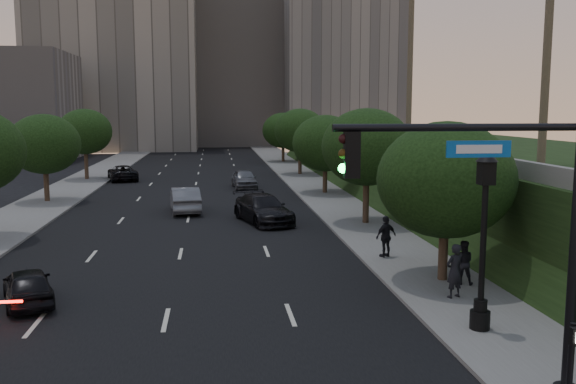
{
  "coord_description": "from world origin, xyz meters",
  "views": [
    {
      "loc": [
        1.59,
        -13.96,
        6.68
      ],
      "look_at": [
        4.34,
        8.41,
        3.6
      ],
      "focal_mm": 38.0,
      "sensor_mm": 36.0,
      "label": 1
    }
  ],
  "objects": [
    {
      "name": "office_block_mid",
      "position": [
        6.0,
        102.0,
        13.0
      ],
      "size": [
        22.0,
        18.0,
        26.0
      ],
      "primitive_type": "cube",
      "color": "#9D9790",
      "rests_on": "ground"
    },
    {
      "name": "sedan_far_right",
      "position": [
        4.16,
        37.52,
        0.8
      ],
      "size": [
        2.26,
        4.84,
        1.6
      ],
      "primitive_type": "imported",
      "rotation": [
        0.0,
        0.0,
        0.08
      ],
      "color": "#5C5F64",
      "rests_on": "ground"
    },
    {
      "name": "sidewalk_right",
      "position": [
        10.25,
        30.0,
        0.07
      ],
      "size": [
        4.5,
        140.0,
        0.15
      ],
      "primitive_type": "cube",
      "color": "slate",
      "rests_on": "ground"
    },
    {
      "name": "tree_right_a",
      "position": [
        10.3,
        8.0,
        4.02
      ],
      "size": [
        5.2,
        5.2,
        6.24
      ],
      "color": "#38281C",
      "rests_on": "ground"
    },
    {
      "name": "parapet_wall",
      "position": [
        13.5,
        28.0,
        4.35
      ],
      "size": [
        0.35,
        90.0,
        0.7
      ],
      "primitive_type": "cube",
      "color": "slate",
      "rests_on": "embankment"
    },
    {
      "name": "tree_right_e",
      "position": [
        10.3,
        62.0,
        4.02
      ],
      "size": [
        5.2,
        5.2,
        6.24
      ],
      "color": "#38281C",
      "rests_on": "ground"
    },
    {
      "name": "tree_left_d",
      "position": [
        -10.3,
        45.0,
        4.58
      ],
      "size": [
        5.0,
        5.0,
        6.71
      ],
      "color": "#38281C",
      "rests_on": "ground"
    },
    {
      "name": "office_block_right",
      "position": [
        24.0,
        96.0,
        18.0
      ],
      "size": [
        20.0,
        22.0,
        36.0
      ],
      "primitive_type": "cube",
      "color": "gray",
      "rests_on": "ground"
    },
    {
      "name": "street_lamp",
      "position": [
        9.42,
        2.72,
        2.63
      ],
      "size": [
        0.64,
        0.64,
        5.62
      ],
      "color": "black",
      "rests_on": "ground"
    },
    {
      "name": "tree_right_b",
      "position": [
        10.3,
        20.0,
        4.52
      ],
      "size": [
        5.2,
        5.2,
        6.74
      ],
      "color": "#38281C",
      "rests_on": "ground"
    },
    {
      "name": "tree_right_c",
      "position": [
        10.3,
        33.0,
        4.02
      ],
      "size": [
        5.2,
        5.2,
        6.24
      ],
      "color": "#38281C",
      "rests_on": "ground"
    },
    {
      "name": "sedan_near_left",
      "position": [
        -4.82,
        7.29,
        0.64
      ],
      "size": [
        2.72,
        4.07,
        1.29
      ],
      "primitive_type": "imported",
      "rotation": [
        0.0,
        0.0,
        3.49
      ],
      "color": "black",
      "rests_on": "ground"
    },
    {
      "name": "office_block_left",
      "position": [
        -14.0,
        92.0,
        16.0
      ],
      "size": [
        26.0,
        20.0,
        32.0
      ],
      "primitive_type": "cube",
      "color": "gray",
      "rests_on": "ground"
    },
    {
      "name": "sidewalk_left",
      "position": [
        -10.25,
        30.0,
        0.07
      ],
      "size": [
        4.5,
        140.0,
        0.15
      ],
      "primitive_type": "cube",
      "color": "slate",
      "rests_on": "ground"
    },
    {
      "name": "sedan_far_left",
      "position": [
        -6.93,
        44.47,
        0.72
      ],
      "size": [
        3.61,
        5.64,
        1.45
      ],
      "primitive_type": "imported",
      "rotation": [
        0.0,
        0.0,
        3.39
      ],
      "color": "black",
      "rests_on": "ground"
    },
    {
      "name": "pedestrian_c",
      "position": [
        9.14,
        11.78,
        1.07
      ],
      "size": [
        1.17,
        0.86,
        1.85
      ],
      "primitive_type": "imported",
      "rotation": [
        0.0,
        0.0,
        3.57
      ],
      "color": "black",
      "rests_on": "sidewalk_right"
    },
    {
      "name": "pedestrian_b",
      "position": [
        10.8,
        7.3,
        0.98
      ],
      "size": [
        0.96,
        0.84,
        1.66
      ],
      "primitive_type": "imported",
      "rotation": [
        0.0,
        0.0,
        2.84
      ],
      "color": "black",
      "rests_on": "sidewalk_right"
    },
    {
      "name": "pedestrian_signal",
      "position": [
        8.56,
        -3.28,
        1.57
      ],
      "size": [
        0.3,
        0.33,
        2.5
      ],
      "color": "black",
      "rests_on": "ground"
    },
    {
      "name": "traffic_signal_mast",
      "position": [
        8.29,
        -1.86,
        3.67
      ],
      "size": [
        5.68,
        0.56,
        7.0
      ],
      "color": "black",
      "rests_on": "ground"
    },
    {
      "name": "sedan_near_right",
      "position": [
        4.46,
        21.46,
        0.82
      ],
      "size": [
        3.77,
        6.09,
        1.65
      ],
      "primitive_type": "imported",
      "rotation": [
        0.0,
        0.0,
        0.28
      ],
      "color": "black",
      "rests_on": "ground"
    },
    {
      "name": "tree_left_c",
      "position": [
        -10.3,
        31.0,
        4.21
      ],
      "size": [
        5.0,
        5.0,
        6.34
      ],
      "color": "#38281C",
      "rests_on": "ground"
    },
    {
      "name": "pedestrian_a",
      "position": [
        9.84,
        5.75,
        1.1
      ],
      "size": [
        0.82,
        0.69,
        1.9
      ],
      "primitive_type": "imported",
      "rotation": [
        0.0,
        0.0,
        3.54
      ],
      "color": "black",
      "rests_on": "sidewalk_right"
    },
    {
      "name": "tree_right_d",
      "position": [
        10.3,
        47.0,
        4.52
      ],
      "size": [
        5.2,
        5.2,
        6.74
      ],
      "color": "#38281C",
      "rests_on": "ground"
    },
    {
      "name": "embankment",
      "position": [
        22.0,
        28.0,
        2.0
      ],
      "size": [
        18.0,
        90.0,
        4.0
      ],
      "primitive_type": "cube",
      "color": "black",
      "rests_on": "ground"
    },
    {
      "name": "road_surface",
      "position": [
        0.0,
        30.0,
        0.01
      ],
      "size": [
        16.0,
        140.0,
        0.02
      ],
      "primitive_type": "cube",
      "color": "black",
      "rests_on": "ground"
    },
    {
      "name": "sedan_mid_left",
      "position": [
        -0.3,
        25.8,
        0.83
      ],
      "size": [
        2.3,
        5.19,
        1.65
      ],
      "primitive_type": "imported",
      "rotation": [
        0.0,
        0.0,
        3.25
      ],
      "color": "slate",
      "rests_on": "ground"
    }
  ]
}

